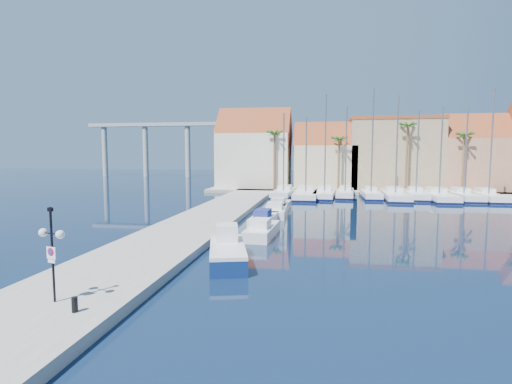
% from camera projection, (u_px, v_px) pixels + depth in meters
% --- Properties ---
extents(ground, '(260.00, 260.00, 0.00)m').
position_uv_depth(ground, '(295.00, 270.00, 21.42)').
color(ground, black).
rests_on(ground, ground).
extents(quay_west, '(6.00, 77.00, 0.50)m').
position_uv_depth(quay_west, '(205.00, 220.00, 36.09)').
color(quay_west, gray).
rests_on(quay_west, ground).
extents(shore_north, '(54.00, 16.00, 0.50)m').
position_uv_depth(shore_north, '(373.00, 189.00, 66.95)').
color(shore_north, gray).
rests_on(shore_north, ground).
extents(lamp_post, '(1.23, 0.57, 3.70)m').
position_uv_depth(lamp_post, '(52.00, 240.00, 15.19)').
color(lamp_post, black).
rests_on(lamp_post, quay_west).
extents(bollard, '(0.22, 0.22, 0.56)m').
position_uv_depth(bollard, '(75.00, 305.00, 14.40)').
color(bollard, black).
rests_on(bollard, quay_west).
extents(fishing_boat, '(3.35, 6.09, 2.03)m').
position_uv_depth(fishing_boat, '(227.00, 251.00, 22.82)').
color(fishing_boat, navy).
rests_on(fishing_boat, ground).
extents(motorboat_west_0, '(2.12, 5.74, 1.40)m').
position_uv_depth(motorboat_west_0, '(262.00, 230.00, 29.91)').
color(motorboat_west_0, white).
rests_on(motorboat_west_0, ground).
extents(motorboat_west_1, '(2.12, 5.60, 1.40)m').
position_uv_depth(motorboat_west_1, '(264.00, 219.00, 35.05)').
color(motorboat_west_1, white).
rests_on(motorboat_west_1, ground).
extents(motorboat_west_2, '(2.30, 6.54, 1.40)m').
position_uv_depth(motorboat_west_2, '(275.00, 211.00, 40.02)').
color(motorboat_west_2, white).
rests_on(motorboat_west_2, ground).
extents(motorboat_west_3, '(2.27, 6.26, 1.40)m').
position_uv_depth(motorboat_west_3, '(279.00, 205.00, 44.26)').
color(motorboat_west_3, white).
rests_on(motorboat_west_3, ground).
extents(sailboat_0, '(3.21, 9.93, 11.87)m').
position_uv_depth(sailboat_0, '(284.00, 193.00, 57.74)').
color(sailboat_0, white).
rests_on(sailboat_0, ground).
extents(sailboat_1, '(3.26, 11.88, 11.16)m').
position_uv_depth(sailboat_1, '(306.00, 194.00, 56.08)').
color(sailboat_1, white).
rests_on(sailboat_1, ground).
extents(sailboat_2, '(3.56, 10.64, 14.33)m').
position_uv_depth(sailboat_2, '(325.00, 193.00, 56.67)').
color(sailboat_2, white).
rests_on(sailboat_2, ground).
extents(sailboat_3, '(3.06, 9.01, 12.76)m').
position_uv_depth(sailboat_3, '(345.00, 193.00, 56.85)').
color(sailboat_3, white).
rests_on(sailboat_3, ground).
extents(sailboat_4, '(2.31, 8.69, 14.99)m').
position_uv_depth(sailboat_4, '(370.00, 193.00, 55.71)').
color(sailboat_4, white).
rests_on(sailboat_4, ground).
extents(sailboat_5, '(3.54, 11.58, 13.82)m').
position_uv_depth(sailboat_5, '(395.00, 195.00, 54.39)').
color(sailboat_5, white).
rests_on(sailboat_5, ground).
extents(sailboat_6, '(3.03, 9.38, 12.04)m').
position_uv_depth(sailboat_6, '(415.00, 194.00, 55.02)').
color(sailboat_6, white).
rests_on(sailboat_6, ground).
extents(sailboat_7, '(3.36, 11.52, 12.37)m').
position_uv_depth(sailboat_7, '(438.00, 196.00, 53.53)').
color(sailboat_7, white).
rests_on(sailboat_7, ground).
extents(sailboat_8, '(2.65, 9.90, 12.12)m').
position_uv_depth(sailboat_8, '(462.00, 196.00, 53.58)').
color(sailboat_8, white).
rests_on(sailboat_8, ground).
extents(sailboat_9, '(2.95, 9.88, 14.63)m').
position_uv_depth(sailboat_9, '(487.00, 196.00, 52.80)').
color(sailboat_9, white).
rests_on(sailboat_9, ground).
extents(building_0, '(12.30, 9.00, 13.50)m').
position_uv_depth(building_0, '(255.00, 152.00, 68.56)').
color(building_0, beige).
rests_on(building_0, shore_north).
extents(building_1, '(10.30, 8.00, 11.00)m').
position_uv_depth(building_1, '(325.00, 159.00, 66.76)').
color(building_1, '#C6B28B').
rests_on(building_1, shore_north).
extents(building_2, '(14.20, 10.20, 11.50)m').
position_uv_depth(building_2, '(393.00, 153.00, 65.89)').
color(building_2, '#9D8060').
rests_on(building_2, shore_north).
extents(building_3, '(10.30, 8.00, 12.00)m').
position_uv_depth(building_3, '(473.00, 156.00, 63.03)').
color(building_3, '#B5735C').
rests_on(building_3, shore_north).
extents(palm_0, '(2.60, 2.60, 10.15)m').
position_uv_depth(palm_0, '(275.00, 135.00, 62.77)').
color(palm_0, brown).
rests_on(palm_0, shore_north).
extents(palm_1, '(2.60, 2.60, 9.15)m').
position_uv_depth(palm_1, '(339.00, 141.00, 61.26)').
color(palm_1, brown).
rests_on(palm_1, shore_north).
extents(palm_2, '(2.60, 2.60, 11.15)m').
position_uv_depth(palm_2, '(408.00, 128.00, 59.48)').
color(palm_2, brown).
rests_on(palm_2, shore_north).
extents(palm_3, '(2.60, 2.60, 9.65)m').
position_uv_depth(palm_3, '(465.00, 137.00, 58.33)').
color(palm_3, brown).
rests_on(palm_3, shore_north).
extents(viaduct, '(48.00, 2.20, 14.45)m').
position_uv_depth(viaduct, '(170.00, 139.00, 107.24)').
color(viaduct, '#9E9E99').
rests_on(viaduct, ground).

